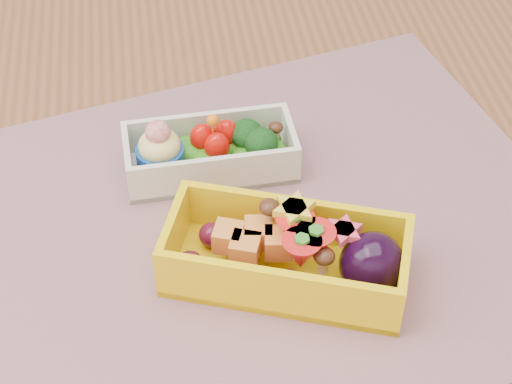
{
  "coord_description": "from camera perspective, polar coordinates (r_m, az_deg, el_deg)",
  "views": [
    {
      "loc": [
        -0.08,
        -0.49,
        1.26
      ],
      "look_at": [
        -0.01,
        -0.02,
        0.79
      ],
      "focal_mm": 59.51,
      "sensor_mm": 36.0,
      "label": 1
    }
  ],
  "objects": [
    {
      "name": "bento_yellow",
      "position": [
        0.64,
        2.4,
        -4.25
      ],
      "size": [
        0.2,
        0.14,
        0.06
      ],
      "rotation": [
        0.0,
        0.0,
        -0.35
      ],
      "color": "yellow",
      "rests_on": "placemat"
    },
    {
      "name": "placemat",
      "position": [
        0.69,
        -0.56,
        -2.62
      ],
      "size": [
        0.6,
        0.51,
        0.0
      ],
      "primitive_type": "cube",
      "rotation": [
        0.0,
        0.0,
        0.23
      ],
      "color": "#A47178",
      "rests_on": "table"
    },
    {
      "name": "table",
      "position": [
        0.78,
        0.82,
        -6.27
      ],
      "size": [
        1.2,
        0.8,
        0.75
      ],
      "color": "brown",
      "rests_on": "ground"
    },
    {
      "name": "bento_white",
      "position": [
        0.73,
        -3.15,
        2.71
      ],
      "size": [
        0.15,
        0.07,
        0.06
      ],
      "rotation": [
        0.0,
        0.0,
        0.04
      ],
      "color": "silver",
      "rests_on": "placemat"
    }
  ]
}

